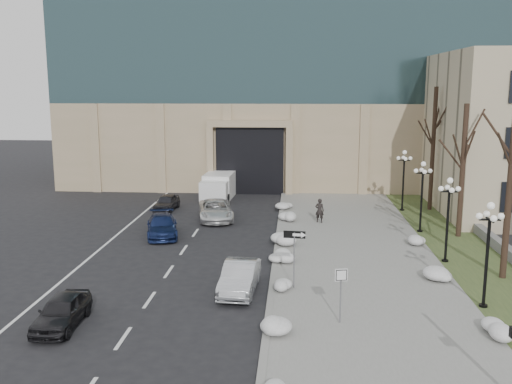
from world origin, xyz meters
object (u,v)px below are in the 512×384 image
car_a (62,311)px  one_way_sign (298,242)px  car_e (167,202)px  lamppost_d (404,172)px  car_c (162,226)px  lamppost_a (488,241)px  car_d (216,210)px  box_truck (220,185)px  lamppost_c (422,187)px  keep_sign (341,284)px  lamppost_b (448,208)px  pedestrian (320,211)px  car_b (240,277)px

car_a → one_way_sign: one_way_sign is taller
car_e → lamppost_d: lamppost_d is taller
car_c → car_e: car_c is taller
lamppost_a → car_d: bearing=131.4°
box_truck → lamppost_c: bearing=-34.5°
keep_sign → lamppost_a: size_ratio=0.50×
car_d → lamppost_b: bearing=-44.5°
box_truck → lamppost_c: 18.74m
car_e → lamppost_b: 22.12m
pedestrian → box_truck: box_truck is taller
car_c → one_way_sign: one_way_sign is taller
pedestrian → keep_sign: (0.15, -17.23, 0.79)m
car_b → keep_sign: keep_sign is taller
car_c → car_e: 7.78m
car_c → lamppost_a: (16.80, -11.12, 2.40)m
car_d → lamppost_d: lamppost_d is taller
car_a → pedestrian: 21.21m
car_a → car_d: (3.61, 18.91, 0.07)m
car_c → car_d: size_ratio=0.90×
lamppost_a → lamppost_b: bearing=90.0°
pedestrian → box_truck: 12.45m
box_truck → lamppost_d: (14.80, -4.83, 2.05)m
car_b → lamppost_d: size_ratio=0.91×
keep_sign → lamppost_b: lamppost_b is taller
car_d → lamppost_d: 14.64m
pedestrian → lamppost_d: size_ratio=0.36×
car_a → lamppost_c: size_ratio=0.79×
one_way_sign → car_e: bearing=126.6°
lamppost_b → lamppost_c: same height
lamppost_b → one_way_sign: bearing=-149.5°
box_truck → one_way_sign: (6.71, -22.59, 1.36)m
car_d → one_way_sign: one_way_sign is taller
box_truck → lamppost_d: bearing=-15.1°
car_b → car_d: (-3.17, 14.48, -0.00)m
box_truck → lamppost_b: 23.26m
lamppost_d → car_e: bearing=-177.7°
lamppost_d → car_c: bearing=-153.5°
car_c → car_d: 5.51m
pedestrian → lamppost_d: lamppost_d is taller
car_b → keep_sign: bearing=-35.4°
car_c → lamppost_a: 20.29m
lamppost_c → lamppost_d: size_ratio=1.00×
car_d → pedestrian: bearing=-17.0°
car_b → box_truck: size_ratio=0.64×
car_b → lamppost_c: size_ratio=0.91×
car_d → box_truck: 8.53m
car_e → keep_sign: bearing=-56.7°
one_way_sign → lamppost_b: size_ratio=0.61×
car_c → lamppost_b: bearing=-29.2°
box_truck → car_b: bearing=-77.2°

